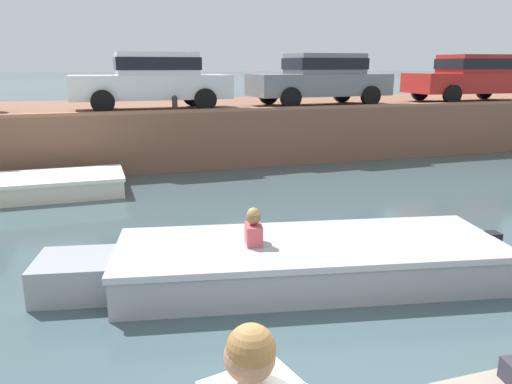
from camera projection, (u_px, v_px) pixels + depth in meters
The scene contains 9 objects.
ground_plane at pixel (209, 239), 8.15m from camera, with size 400.00×400.00×0.00m, color #3D5156.
far_quay_wall at pixel (151, 130), 15.67m from camera, with size 60.00×6.00×1.56m, color brown.
far_wall_coping at pixel (162, 112), 12.81m from camera, with size 60.00×0.24×0.08m, color #9F6C52.
boat_moored_west_cream at pixel (2, 189), 10.56m from camera, with size 5.47×1.70×0.44m.
motorboat_passing at pixel (291, 262), 6.51m from camera, with size 6.08×2.59×1.02m.
car_left_inner_white at pixel (153, 78), 13.71m from camera, with size 4.29×1.95×1.54m.
car_centre_grey at pixel (321, 77), 15.20m from camera, with size 4.32×2.05×1.54m.
car_right_inner_red at pixel (473, 76), 16.84m from camera, with size 4.37×2.09×1.54m.
mooring_bollard_mid at pixel (175, 103), 12.98m from camera, with size 0.15×0.15×0.45m.
Camera 1 is at (-1.61, -2.23, 2.76)m, focal length 35.00 mm.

